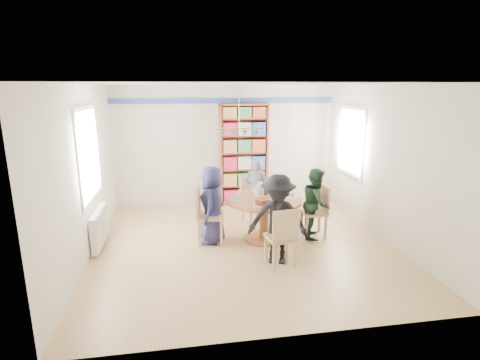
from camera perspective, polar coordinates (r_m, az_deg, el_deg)
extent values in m
plane|color=tan|center=(6.58, 0.57, -9.75)|extent=(5.00, 5.00, 0.00)
plane|color=white|center=(6.02, 0.64, 14.47)|extent=(5.00, 5.00, 0.00)
plane|color=beige|center=(8.59, -2.27, 5.32)|extent=(5.00, 0.00, 5.00)
plane|color=beige|center=(3.81, 7.10, -6.14)|extent=(5.00, 0.00, 5.00)
plane|color=beige|center=(6.24, -22.63, 0.88)|extent=(0.00, 5.00, 5.00)
plane|color=beige|center=(7.02, 21.15, 2.39)|extent=(0.00, 5.00, 5.00)
cube|color=#364694|center=(8.48, -2.32, 12.00)|extent=(5.00, 0.02, 0.12)
cube|color=white|center=(6.48, -22.13, 3.64)|extent=(0.03, 1.32, 1.52)
cube|color=white|center=(6.48, -21.96, 3.65)|extent=(0.01, 1.20, 1.40)
cube|color=white|center=(8.11, 16.60, 5.66)|extent=(0.03, 1.12, 1.42)
cube|color=white|center=(8.11, 16.47, 5.66)|extent=(0.01, 1.00, 1.30)
cylinder|color=gold|center=(6.52, -0.14, 11.15)|extent=(0.01, 0.01, 0.75)
cylinder|color=gold|center=(6.55, -0.14, 7.87)|extent=(0.80, 0.02, 0.02)
cone|color=#4275B8|center=(6.52, -2.77, 7.12)|extent=(0.11, 0.11, 0.10)
cone|color=#4275B8|center=(6.54, -1.01, 7.16)|extent=(0.11, 0.11, 0.10)
cone|color=#4275B8|center=(6.57, 0.73, 7.19)|extent=(0.11, 0.11, 0.10)
cone|color=#4275B8|center=(6.61, 2.45, 7.22)|extent=(0.11, 0.11, 0.10)
cube|color=silver|center=(6.78, -20.61, -6.76)|extent=(0.10, 1.00, 0.60)
cube|color=silver|center=(6.41, -20.75, -8.01)|extent=(0.02, 0.06, 0.56)
cube|color=silver|center=(6.59, -20.42, -7.36)|extent=(0.02, 0.06, 0.56)
cube|color=silver|center=(6.77, -20.11, -6.75)|extent=(0.02, 0.06, 0.56)
cube|color=silver|center=(6.96, -19.82, -6.17)|extent=(0.02, 0.06, 0.56)
cube|color=silver|center=(7.14, -19.54, -5.62)|extent=(0.02, 0.06, 0.56)
cylinder|color=#985E32|center=(6.55, 3.73, -3.13)|extent=(1.30, 1.30, 0.05)
cylinder|color=#985E32|center=(6.67, 3.68, -6.21)|extent=(0.16, 0.16, 0.70)
cylinder|color=#985E32|center=(6.79, 3.63, -8.82)|extent=(0.70, 0.70, 0.04)
cube|color=tan|center=(6.51, -4.51, -5.42)|extent=(0.51, 0.51, 0.05)
cube|color=tan|center=(6.43, -6.41, -3.14)|extent=(0.10, 0.46, 0.55)
cube|color=tan|center=(6.42, -2.86, -8.12)|extent=(0.05, 0.05, 0.47)
cube|color=tan|center=(6.77, -2.83, -6.93)|extent=(0.05, 0.05, 0.47)
cube|color=tan|center=(6.44, -6.20, -8.13)|extent=(0.05, 0.05, 0.47)
cube|color=tan|center=(6.78, -5.99, -6.95)|extent=(0.05, 0.05, 0.47)
cube|color=tan|center=(6.90, 11.19, -4.86)|extent=(0.43, 0.43, 0.05)
cube|color=tan|center=(6.89, 12.79, -2.80)|extent=(0.05, 0.42, 0.50)
cube|color=tan|center=(7.08, 9.36, -6.29)|extent=(0.04, 0.04, 0.43)
cube|color=tan|center=(6.78, 10.18, -7.27)|extent=(0.04, 0.04, 0.43)
cube|color=tan|center=(7.19, 11.97, -6.12)|extent=(0.04, 0.04, 0.43)
cube|color=tan|center=(6.89, 12.89, -7.07)|extent=(0.04, 0.04, 0.43)
cube|color=tan|center=(7.51, 2.12, -3.10)|extent=(0.51, 0.51, 0.05)
cube|color=tan|center=(7.60, 1.47, -0.98)|extent=(0.40, 0.16, 0.49)
cube|color=tan|center=(7.37, 1.58, -5.32)|extent=(0.05, 0.05, 0.42)
cube|color=tan|center=(7.53, 3.82, -4.93)|extent=(0.05, 0.05, 0.42)
cube|color=tan|center=(7.65, 0.42, -4.58)|extent=(0.05, 0.05, 0.42)
cube|color=tan|center=(7.80, 2.60, -4.22)|extent=(0.05, 0.05, 0.42)
cube|color=tan|center=(5.75, 6.21, -8.68)|extent=(0.46, 0.46, 0.05)
cube|color=tan|center=(5.50, 7.04, -7.03)|extent=(0.42, 0.09, 0.49)
cube|color=tan|center=(6.04, 7.02, -9.92)|extent=(0.04, 0.04, 0.42)
cube|color=tan|center=(5.92, 4.00, -10.35)|extent=(0.04, 0.04, 0.42)
cube|color=tan|center=(5.77, 8.37, -11.20)|extent=(0.04, 0.04, 0.42)
cube|color=tan|center=(5.64, 5.22, -11.69)|extent=(0.04, 0.04, 0.42)
imported|color=#1C1C3E|center=(6.46, -4.23, -3.79)|extent=(0.58, 0.75, 1.36)
imported|color=black|center=(6.82, 11.51, -3.47)|extent=(0.66, 0.74, 1.27)
imported|color=gray|center=(7.40, 2.49, -1.59)|extent=(0.56, 0.46, 1.32)
imported|color=black|center=(5.72, 5.79, -6.02)|extent=(1.02, 0.78, 1.40)
cube|color=brown|center=(8.45, -2.95, 3.78)|extent=(0.04, 0.33, 2.29)
cube|color=brown|center=(8.63, 4.00, 3.97)|extent=(0.04, 0.33, 2.29)
cube|color=brown|center=(8.40, 0.58, 11.46)|extent=(1.09, 0.33, 0.04)
cube|color=brown|center=(8.79, 0.54, -3.28)|extent=(1.09, 0.33, 0.07)
cube|color=brown|center=(8.68, 0.39, 4.06)|extent=(1.09, 0.02, 2.29)
cube|color=brown|center=(8.68, 0.55, -0.73)|extent=(1.03, 0.31, 0.03)
cube|color=brown|center=(8.59, 0.56, 1.73)|extent=(1.03, 0.31, 0.03)
cube|color=brown|center=(8.52, 0.56, 4.25)|extent=(1.03, 0.31, 0.03)
cube|color=brown|center=(8.46, 0.57, 6.80)|extent=(1.03, 0.31, 0.03)
cube|color=brown|center=(8.42, 0.57, 9.38)|extent=(1.03, 0.31, 0.03)
cube|color=#B01B40|center=(8.67, -1.56, -2.32)|extent=(0.30, 0.24, 0.28)
cube|color=beige|center=(8.72, 0.57, -2.23)|extent=(0.30, 0.24, 0.28)
cube|color=#294C99|center=(8.78, 2.68, -2.13)|extent=(0.30, 0.24, 0.28)
cube|color=#B17C46|center=(8.57, -1.58, 0.15)|extent=(0.30, 0.24, 0.28)
cube|color=#3D6F43|center=(8.62, 0.58, 0.23)|extent=(0.30, 0.24, 0.28)
cube|color=#974929|center=(8.68, 2.71, 0.31)|extent=(0.30, 0.24, 0.28)
cube|color=#B01B40|center=(8.49, -1.60, 2.65)|extent=(0.30, 0.24, 0.28)
cube|color=beige|center=(8.54, 0.58, 2.72)|extent=(0.30, 0.24, 0.28)
cube|color=#294C99|center=(8.60, 2.74, 2.79)|extent=(0.30, 0.24, 0.28)
cube|color=#B17C46|center=(8.42, -1.62, 5.20)|extent=(0.30, 0.24, 0.28)
cube|color=#3D6F43|center=(8.47, 0.59, 5.26)|extent=(0.30, 0.24, 0.28)
cube|color=#974929|center=(8.53, 2.77, 5.31)|extent=(0.30, 0.24, 0.28)
cube|color=#B01B40|center=(8.37, -1.63, 7.79)|extent=(0.30, 0.24, 0.28)
cube|color=beige|center=(8.42, 0.60, 7.83)|extent=(0.30, 0.24, 0.28)
cube|color=#294C99|center=(8.48, 2.80, 7.86)|extent=(0.30, 0.24, 0.28)
cube|color=#B17C46|center=(8.34, -1.65, 10.24)|extent=(0.30, 0.24, 0.24)
cube|color=#3D6F43|center=(8.39, 0.60, 10.27)|extent=(0.30, 0.24, 0.24)
cube|color=#974929|center=(8.45, 2.83, 10.28)|extent=(0.30, 0.24, 0.24)
cylinder|color=white|center=(6.57, 3.14, -1.69)|extent=(0.13, 0.13, 0.25)
sphere|color=white|center=(6.54, 3.16, -0.63)|extent=(0.09, 0.09, 0.09)
cylinder|color=silver|center=(6.64, 4.57, -1.35)|extent=(0.07, 0.07, 0.29)
cylinder|color=#4275B8|center=(6.60, 4.59, -0.04)|extent=(0.03, 0.03, 0.03)
cylinder|color=white|center=(6.82, 3.61, -2.14)|extent=(0.31, 0.31, 0.01)
cylinder|color=brown|center=(6.80, 3.62, -1.71)|extent=(0.25, 0.25, 0.09)
cylinder|color=white|center=(6.22, 3.44, -3.75)|extent=(0.31, 0.31, 0.01)
cylinder|color=brown|center=(6.20, 3.45, -3.28)|extent=(0.25, 0.25, 0.09)
cylinder|color=white|center=(6.44, -0.62, -3.10)|extent=(0.21, 0.21, 0.01)
imported|color=white|center=(6.43, -0.62, -2.71)|extent=(0.13, 0.13, 0.10)
cylinder|color=white|center=(6.66, 7.95, -2.66)|extent=(0.21, 0.21, 0.01)
imported|color=white|center=(6.65, 7.96, -2.30)|extent=(0.10, 0.10, 0.10)
cylinder|color=white|center=(7.00, 2.82, -1.70)|extent=(0.21, 0.21, 0.01)
imported|color=white|center=(6.99, 2.82, -1.34)|extent=(0.13, 0.13, 0.10)
cylinder|color=white|center=(6.07, 4.80, -4.24)|extent=(0.21, 0.21, 0.01)
imported|color=white|center=(6.06, 4.80, -3.86)|extent=(0.10, 0.10, 0.10)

